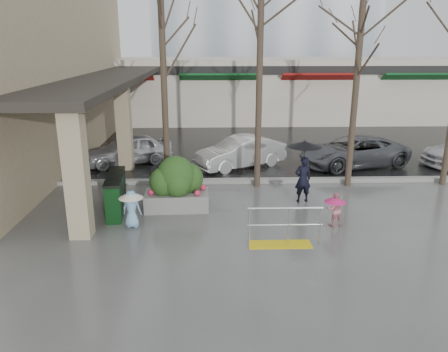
{
  "coord_description": "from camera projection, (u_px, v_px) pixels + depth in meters",
  "views": [
    {
      "loc": [
        -0.44,
        -11.31,
        4.94
      ],
      "look_at": [
        -0.08,
        0.61,
        1.3
      ],
      "focal_mm": 35.0,
      "sensor_mm": 36.0,
      "label": 1
    }
  ],
  "objects": [
    {
      "name": "news_boxes",
      "position": [
        116.0,
        194.0,
        13.18
      ],
      "size": [
        0.7,
        2.12,
        1.16
      ],
      "rotation": [
        0.0,
        0.0,
        0.11
      ],
      "color": "#0B3311",
      "rests_on": "ground"
    },
    {
      "name": "pillar_back",
      "position": [
        124.0,
        127.0,
        17.38
      ],
      "size": [
        0.55,
        0.55,
        3.5
      ],
      "primitive_type": "cube",
      "color": "tan",
      "rests_on": "ground"
    },
    {
      "name": "tree_midwest",
      "position": [
        260.0,
        34.0,
        14.22
      ],
      "size": [
        3.2,
        3.2,
        7.0
      ],
      "color": "#382B21",
      "rests_on": "ground"
    },
    {
      "name": "storefront_row",
      "position": [
        247.0,
        89.0,
        28.91
      ],
      "size": [
        34.0,
        6.74,
        4.0
      ],
      "color": "beige",
      "rests_on": "ground"
    },
    {
      "name": "planter",
      "position": [
        177.0,
        184.0,
        13.35
      ],
      "size": [
        1.97,
        1.14,
        1.69
      ],
      "rotation": [
        0.0,
        0.0,
        0.03
      ],
      "color": "slate",
      "rests_on": "ground"
    },
    {
      "name": "car_c",
      "position": [
        353.0,
        151.0,
        18.13
      ],
      "size": [
        4.92,
        3.2,
        1.26
      ],
      "primitive_type": "imported",
      "rotation": [
        0.0,
        0.0,
        -1.31
      ],
      "color": "#54565B",
      "rests_on": "ground"
    },
    {
      "name": "ground",
      "position": [
        227.0,
        226.0,
        12.27
      ],
      "size": [
        120.0,
        120.0,
        0.0
      ],
      "primitive_type": "plane",
      "color": "#51514F",
      "rests_on": "ground"
    },
    {
      "name": "child_blue",
      "position": [
        131.0,
        205.0,
        12.06
      ],
      "size": [
        0.69,
        0.69,
        1.08
      ],
      "rotation": [
        0.0,
        0.0,
        2.99
      ],
      "color": "#7CB0DC",
      "rests_on": "ground"
    },
    {
      "name": "tree_mideast",
      "position": [
        359.0,
        46.0,
        14.42
      ],
      "size": [
        3.2,
        3.2,
        6.5
      ],
      "color": "#382B21",
      "rests_on": "ground"
    },
    {
      "name": "handrail",
      "position": [
        283.0,
        231.0,
        11.05
      ],
      "size": [
        1.9,
        0.5,
        1.03
      ],
      "color": "yellow",
      "rests_on": "ground"
    },
    {
      "name": "tree_west",
      "position": [
        162.0,
        38.0,
        14.17
      ],
      "size": [
        3.2,
        3.2,
        6.8
      ],
      "color": "#382B21",
      "rests_on": "ground"
    },
    {
      "name": "woman",
      "position": [
        304.0,
        164.0,
        13.86
      ],
      "size": [
        1.1,
        1.1,
        2.05
      ],
      "rotation": [
        0.0,
        0.0,
        3.31
      ],
      "color": "black",
      "rests_on": "ground"
    },
    {
      "name": "near_building",
      "position": [
        9.0,
        66.0,
        18.49
      ],
      "size": [
        6.0,
        18.0,
        8.0
      ],
      "primitive_type": "cube",
      "color": "tan",
      "rests_on": "ground"
    },
    {
      "name": "street_asphalt",
      "position": [
        217.0,
        111.0,
        33.3
      ],
      "size": [
        120.0,
        36.0,
        0.01
      ],
      "primitive_type": "cube",
      "color": "black",
      "rests_on": "ground"
    },
    {
      "name": "curb",
      "position": [
        223.0,
        181.0,
        16.07
      ],
      "size": [
        120.0,
        0.3,
        0.15
      ],
      "primitive_type": "cube",
      "color": "gray",
      "rests_on": "ground"
    },
    {
      "name": "car_a",
      "position": [
        128.0,
        149.0,
        18.45
      ],
      "size": [
        3.98,
        2.85,
        1.26
      ],
      "primitive_type": "imported",
      "rotation": [
        0.0,
        0.0,
        -1.16
      ],
      "color": "silver",
      "rests_on": "ground"
    },
    {
      "name": "pillar_front",
      "position": [
        76.0,
        173.0,
        11.17
      ],
      "size": [
        0.55,
        0.55,
        3.5
      ],
      "primitive_type": "cube",
      "color": "tan",
      "rests_on": "ground"
    },
    {
      "name": "car_b",
      "position": [
        240.0,
        152.0,
        17.98
      ],
      "size": [
        3.99,
        3.04,
        1.26
      ],
      "primitive_type": "imported",
      "rotation": [
        0.0,
        0.0,
        -1.06
      ],
      "color": "silver",
      "rests_on": "ground"
    },
    {
      "name": "canopy_slab",
      "position": [
        109.0,
        75.0,
        18.72
      ],
      "size": [
        2.8,
        18.0,
        0.25
      ],
      "primitive_type": "cube",
      "color": "#2D2823",
      "rests_on": "pillar_front"
    },
    {
      "name": "child_pink",
      "position": [
        335.0,
        206.0,
        12.17
      ],
      "size": [
        0.6,
        0.6,
        0.98
      ],
      "rotation": [
        0.0,
        0.0,
        3.17
      ],
      "color": "#D6838D",
      "rests_on": "ground"
    }
  ]
}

